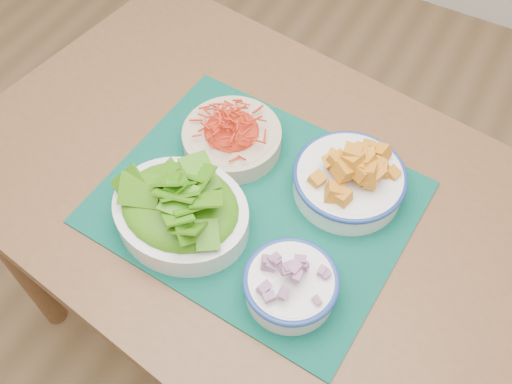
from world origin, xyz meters
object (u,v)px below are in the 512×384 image
(carrot_bowl, at_px, (232,135))
(squash_bowl, at_px, (350,176))
(lettuce_bowl, at_px, (180,207))
(table, at_px, (252,214))
(placemat, at_px, (256,202))
(onion_bowl, at_px, (291,283))

(carrot_bowl, relative_size, squash_bowl, 0.86)
(squash_bowl, distance_m, lettuce_bowl, 0.30)
(table, xyz_separation_m, carrot_bowl, (-0.07, 0.06, 0.15))
(placemat, height_order, carrot_bowl, carrot_bowl)
(table, bearing_deg, carrot_bowl, 151.12)
(placemat, xyz_separation_m, carrot_bowl, (-0.10, 0.09, 0.04))
(squash_bowl, bearing_deg, carrot_bowl, -176.75)
(squash_bowl, height_order, onion_bowl, squash_bowl)
(lettuce_bowl, distance_m, onion_bowl, 0.23)
(lettuce_bowl, relative_size, onion_bowl, 1.39)
(table, relative_size, carrot_bowl, 6.11)
(carrot_bowl, xyz_separation_m, squash_bowl, (0.24, 0.01, 0.01))
(carrot_bowl, bearing_deg, placemat, -41.26)
(squash_bowl, bearing_deg, placemat, -142.04)
(table, bearing_deg, placemat, -43.02)
(squash_bowl, bearing_deg, onion_bowl, -89.29)
(table, height_order, placemat, placemat)
(table, distance_m, placemat, 0.12)
(table, relative_size, lettuce_bowl, 4.91)
(table, height_order, carrot_bowl, carrot_bowl)
(placemat, xyz_separation_m, squash_bowl, (0.13, 0.10, 0.05))
(placemat, height_order, squash_bowl, squash_bowl)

